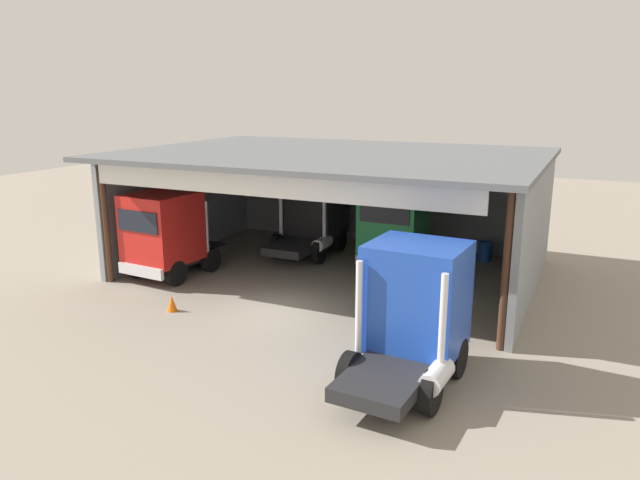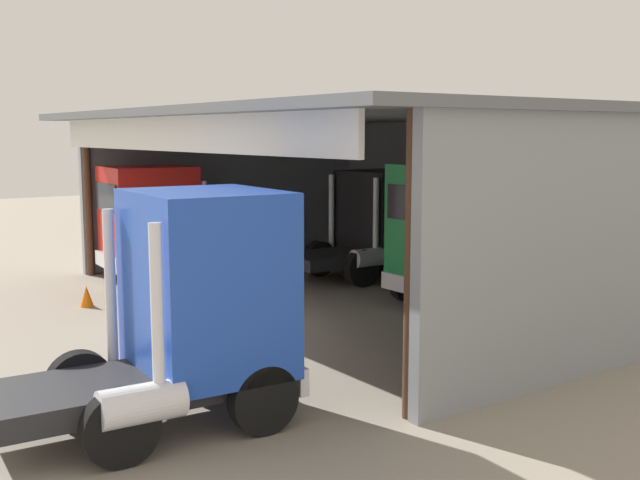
{
  "view_description": "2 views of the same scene",
  "coord_description": "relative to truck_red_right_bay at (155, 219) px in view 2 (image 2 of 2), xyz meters",
  "views": [
    {
      "loc": [
        9.88,
        -17.12,
        7.53
      ],
      "look_at": [
        0.0,
        3.82,
        1.74
      ],
      "focal_mm": 33.36,
      "sensor_mm": 36.0,
      "label": 1
    },
    {
      "loc": [
        16.65,
        -7.93,
        4.59
      ],
      "look_at": [
        0.0,
        3.82,
        1.74
      ],
      "focal_mm": 43.07,
      "sensor_mm": 36.0,
      "label": 2
    }
  ],
  "objects": [
    {
      "name": "ground_plane",
      "position": [
        6.0,
        -1.67,
        -1.89
      ],
      "size": [
        80.0,
        80.0,
        0.0
      ],
      "primitive_type": "plane",
      "color": "gray",
      "rests_on": "ground"
    },
    {
      "name": "workshop_shed",
      "position": [
        6.0,
        4.58,
        1.81
      ],
      "size": [
        16.55,
        12.16,
        5.17
      ],
      "color": "gray",
      "rests_on": "ground"
    },
    {
      "name": "truck_red_right_bay",
      "position": [
        0.0,
        0.0,
        0.0
      ],
      "size": [
        2.66,
        4.75,
        3.56
      ],
      "rotation": [
        0.0,
        0.0,
        3.07
      ],
      "color": "red",
      "rests_on": "ground"
    },
    {
      "name": "truck_black_center_right_bay",
      "position": [
        3.76,
        6.11,
        -0.08
      ],
      "size": [
        2.69,
        5.18,
        3.4
      ],
      "rotation": [
        0.0,
        0.0,
        0.02
      ],
      "color": "black",
      "rests_on": "ground"
    },
    {
      "name": "truck_green_center_left_bay",
      "position": [
        8.23,
        4.97,
        0.07
      ],
      "size": [
        2.67,
        4.96,
        3.78
      ],
      "rotation": [
        0.0,
        0.0,
        3.12
      ],
      "color": "#197F3D",
      "rests_on": "ground"
    },
    {
      "name": "truck_blue_left_bay",
      "position": [
        11.82,
        -4.43,
        0.02
      ],
      "size": [
        2.71,
        4.73,
        3.69
      ],
      "rotation": [
        0.0,
        0.0,
        -0.06
      ],
      "color": "#1E47B7",
      "rests_on": "ground"
    },
    {
      "name": "oil_drum",
      "position": [
        11.53,
        8.09,
        -1.44
      ],
      "size": [
        0.58,
        0.58,
        0.91
      ],
      "primitive_type": "cylinder",
      "color": "#194CB2",
      "rests_on": "ground"
    },
    {
      "name": "traffic_cone",
      "position": [
        2.72,
        -3.15,
        -1.61
      ],
      "size": [
        0.36,
        0.36,
        0.56
      ],
      "primitive_type": "cone",
      "color": "orange",
      "rests_on": "ground"
    }
  ]
}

